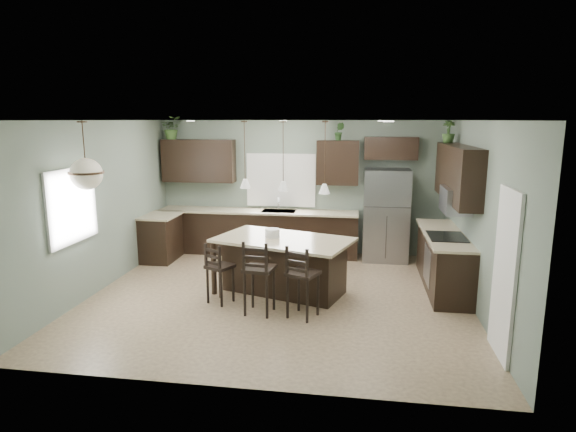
# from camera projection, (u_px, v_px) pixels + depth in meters

# --- Properties ---
(ground) EXTENTS (6.00, 6.00, 0.00)m
(ground) POSITION_uv_depth(u_px,v_px,m) (278.00, 296.00, 7.80)
(ground) COLOR #9E8466
(ground) RESTS_ON ground
(pantry_door) EXTENTS (0.04, 0.82, 2.04)m
(pantry_door) POSITION_uv_depth(u_px,v_px,m) (505.00, 274.00, 5.66)
(pantry_door) COLOR white
(pantry_door) RESTS_ON ground
(window_back) EXTENTS (1.35, 0.02, 1.00)m
(window_back) POSITION_uv_depth(u_px,v_px,m) (281.00, 180.00, 10.20)
(window_back) COLOR white
(window_back) RESTS_ON room_shell
(window_left) EXTENTS (0.02, 1.10, 1.00)m
(window_left) POSITION_uv_depth(u_px,v_px,m) (71.00, 206.00, 7.15)
(window_left) COLOR white
(window_left) RESTS_ON room_shell
(left_return_cabs) EXTENTS (0.60, 0.90, 0.90)m
(left_return_cabs) POSITION_uv_depth(u_px,v_px,m) (161.00, 238.00, 9.75)
(left_return_cabs) COLOR black
(left_return_cabs) RESTS_ON ground
(left_return_countertop) EXTENTS (0.66, 0.96, 0.04)m
(left_return_countertop) POSITION_uv_depth(u_px,v_px,m) (161.00, 215.00, 9.65)
(left_return_countertop) COLOR beige
(left_return_countertop) RESTS_ON left_return_cabs
(back_lower_cabs) EXTENTS (4.20, 0.60, 0.90)m
(back_lower_cabs) POSITION_uv_depth(u_px,v_px,m) (258.00, 233.00, 10.21)
(back_lower_cabs) COLOR black
(back_lower_cabs) RESTS_ON ground
(back_countertop) EXTENTS (4.20, 0.66, 0.04)m
(back_countertop) POSITION_uv_depth(u_px,v_px,m) (258.00, 211.00, 10.09)
(back_countertop) COLOR beige
(back_countertop) RESTS_ON back_lower_cabs
(sink_inset) EXTENTS (0.70, 0.45, 0.01)m
(sink_inset) POSITION_uv_depth(u_px,v_px,m) (279.00, 211.00, 10.03)
(sink_inset) COLOR gray
(sink_inset) RESTS_ON back_countertop
(faucet) EXTENTS (0.02, 0.02, 0.28)m
(faucet) POSITION_uv_depth(u_px,v_px,m) (278.00, 205.00, 9.97)
(faucet) COLOR silver
(faucet) RESTS_ON back_countertop
(back_upper_left) EXTENTS (1.55, 0.34, 0.90)m
(back_upper_left) POSITION_uv_depth(u_px,v_px,m) (199.00, 161.00, 10.23)
(back_upper_left) COLOR black
(back_upper_left) RESTS_ON room_shell
(back_upper_right) EXTENTS (0.85, 0.34, 0.90)m
(back_upper_right) POSITION_uv_depth(u_px,v_px,m) (338.00, 163.00, 9.80)
(back_upper_right) COLOR black
(back_upper_right) RESTS_ON room_shell
(fridge_header) EXTENTS (1.05, 0.34, 0.45)m
(fridge_header) POSITION_uv_depth(u_px,v_px,m) (391.00, 148.00, 9.59)
(fridge_header) COLOR black
(fridge_header) RESTS_ON room_shell
(right_lower_cabs) EXTENTS (0.60, 2.35, 0.90)m
(right_lower_cabs) POSITION_uv_depth(u_px,v_px,m) (443.00, 261.00, 8.16)
(right_lower_cabs) COLOR black
(right_lower_cabs) RESTS_ON ground
(right_countertop) EXTENTS (0.66, 2.35, 0.04)m
(right_countertop) POSITION_uv_depth(u_px,v_px,m) (444.00, 234.00, 8.07)
(right_countertop) COLOR beige
(right_countertop) RESTS_ON right_lower_cabs
(cooktop) EXTENTS (0.58, 0.75, 0.02)m
(cooktop) POSITION_uv_depth(u_px,v_px,m) (447.00, 237.00, 7.80)
(cooktop) COLOR black
(cooktop) RESTS_ON right_countertop
(wall_oven_front) EXTENTS (0.01, 0.72, 0.60)m
(wall_oven_front) POSITION_uv_depth(u_px,v_px,m) (427.00, 265.00, 7.94)
(wall_oven_front) COLOR gray
(wall_oven_front) RESTS_ON right_lower_cabs
(right_upper_cabs) EXTENTS (0.34, 2.35, 0.90)m
(right_upper_cabs) POSITION_uv_depth(u_px,v_px,m) (457.00, 173.00, 7.85)
(right_upper_cabs) COLOR black
(right_upper_cabs) RESTS_ON room_shell
(microwave) EXTENTS (0.40, 0.75, 0.40)m
(microwave) POSITION_uv_depth(u_px,v_px,m) (456.00, 200.00, 7.67)
(microwave) COLOR gray
(microwave) RESTS_ON right_upper_cabs
(refrigerator) EXTENTS (0.90, 0.74, 1.85)m
(refrigerator) POSITION_uv_depth(u_px,v_px,m) (386.00, 215.00, 9.68)
(refrigerator) COLOR gray
(refrigerator) RESTS_ON ground
(kitchen_island) EXTENTS (2.41, 1.81, 0.92)m
(kitchen_island) POSITION_uv_depth(u_px,v_px,m) (283.00, 266.00, 7.85)
(kitchen_island) COLOR black
(kitchen_island) RESTS_ON ground
(serving_dish) EXTENTS (0.24, 0.24, 0.14)m
(serving_dish) POSITION_uv_depth(u_px,v_px,m) (272.00, 233.00, 7.83)
(serving_dish) COLOR silver
(serving_dish) RESTS_ON kitchen_island
(bar_stool_left) EXTENTS (0.48, 0.48, 0.97)m
(bar_stool_left) POSITION_uv_depth(u_px,v_px,m) (220.00, 273.00, 7.43)
(bar_stool_left) COLOR black
(bar_stool_left) RESTS_ON ground
(bar_stool_center) EXTENTS (0.46, 0.46, 1.12)m
(bar_stool_center) POSITION_uv_depth(u_px,v_px,m) (259.00, 277.00, 7.01)
(bar_stool_center) COLOR black
(bar_stool_center) RESTS_ON ground
(bar_stool_right) EXTENTS (0.52, 0.52, 1.08)m
(bar_stool_right) POSITION_uv_depth(u_px,v_px,m) (303.00, 281.00, 6.87)
(bar_stool_right) COLOR black
(bar_stool_right) RESTS_ON ground
(pendant_left) EXTENTS (0.17, 0.17, 1.10)m
(pendant_left) POSITION_uv_depth(u_px,v_px,m) (245.00, 155.00, 7.80)
(pendant_left) COLOR white
(pendant_left) RESTS_ON room_shell
(pendant_center) EXTENTS (0.17, 0.17, 1.10)m
(pendant_center) POSITION_uv_depth(u_px,v_px,m) (283.00, 156.00, 7.50)
(pendant_center) COLOR white
(pendant_center) RESTS_ON room_shell
(pendant_right) EXTENTS (0.17, 0.17, 1.10)m
(pendant_right) POSITION_uv_depth(u_px,v_px,m) (325.00, 158.00, 7.20)
(pendant_right) COLOR white
(pendant_right) RESTS_ON room_shell
(chandelier) EXTENTS (0.49, 0.49, 0.98)m
(chandelier) POSITION_uv_depth(u_px,v_px,m) (85.00, 156.00, 6.78)
(chandelier) COLOR #EDE3C2
(chandelier) RESTS_ON room_shell
(plant_back_left) EXTENTS (0.53, 0.50, 0.48)m
(plant_back_left) POSITION_uv_depth(u_px,v_px,m) (172.00, 128.00, 10.14)
(plant_back_left) COLOR #395A27
(plant_back_left) RESTS_ON back_upper_left
(plant_back_right) EXTENTS (0.22, 0.18, 0.36)m
(plant_back_right) POSITION_uv_depth(u_px,v_px,m) (339.00, 131.00, 9.64)
(plant_back_right) COLOR #26481F
(plant_back_right) RESTS_ON back_upper_right
(plant_right_wall) EXTENTS (0.25, 0.25, 0.40)m
(plant_right_wall) POSITION_uv_depth(u_px,v_px,m) (449.00, 132.00, 8.59)
(plant_right_wall) COLOR #304F22
(plant_right_wall) RESTS_ON right_upper_cabs
(room_shell) EXTENTS (6.00, 6.00, 6.00)m
(room_shell) POSITION_uv_depth(u_px,v_px,m) (278.00, 192.00, 7.46)
(room_shell) COLOR slate
(room_shell) RESTS_ON ground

